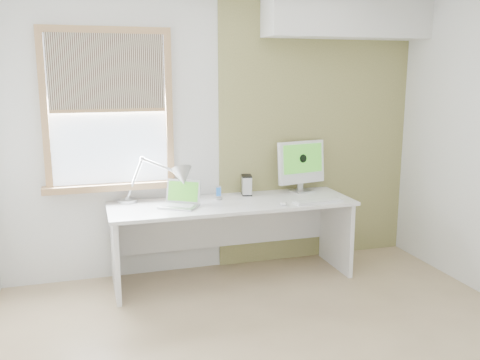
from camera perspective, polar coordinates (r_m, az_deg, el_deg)
name	(u,v)px	position (r m, az deg, el deg)	size (l,w,h in m)	color
room	(288,166)	(3.27, 5.32, 1.57)	(4.04, 3.54, 2.64)	tan
accent_wall	(316,131)	(5.25, 8.34, 5.32)	(2.00, 0.02, 2.60)	olive
soffit	(347,15)	(5.18, 11.64, 17.31)	(1.60, 0.40, 0.42)	white
window	(109,111)	(4.71, -14.23, 7.36)	(1.20, 0.14, 1.42)	#9C744A
desk	(230,221)	(4.79, -1.05, -4.52)	(2.20, 0.70, 0.73)	white
desk_lamp	(172,179)	(4.63, -7.48, 0.10)	(0.69, 0.44, 0.42)	#B3B6B8
laptop	(181,200)	(4.56, -6.53, -2.18)	(0.40, 0.38, 0.22)	#B3B6B8
phone_dock	(218,196)	(4.77, -2.40, -1.74)	(0.08, 0.08, 0.13)	#B3B6B8
external_drive	(247,185)	(4.94, 0.73, -0.55)	(0.12, 0.16, 0.19)	#B3B6B8
imac	(301,163)	(5.09, 6.74, 1.83)	(0.51, 0.21, 0.49)	#B3B6B8
keyboard	(318,201)	(4.72, 8.56, -2.32)	(0.47, 0.17, 0.02)	white
mouse	(284,204)	(4.58, 4.83, -2.59)	(0.06, 0.10, 0.03)	white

